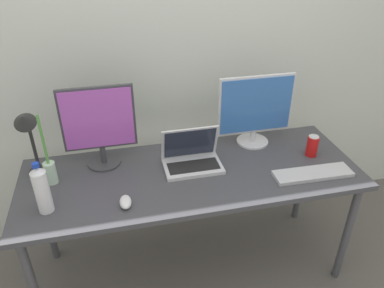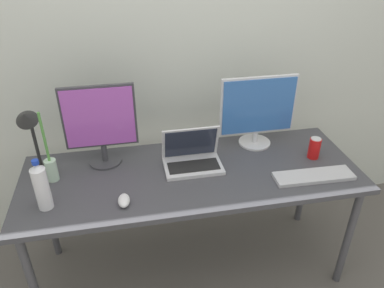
{
  "view_description": "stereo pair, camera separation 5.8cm",
  "coord_description": "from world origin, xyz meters",
  "px_view_note": "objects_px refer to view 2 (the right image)",
  "views": [
    {
      "loc": [
        -0.38,
        -1.64,
        1.93
      ],
      "look_at": [
        0.0,
        0.0,
        0.92
      ],
      "focal_mm": 35.0,
      "sensor_mm": 36.0,
      "label": 1
    },
    {
      "loc": [
        -0.33,
        -1.65,
        1.93
      ],
      "look_at": [
        0.0,
        0.0,
        0.92
      ],
      "focal_mm": 35.0,
      "sensor_mm": 36.0,
      "label": 2
    }
  ],
  "objects_px": {
    "laptop_silver": "(192,157)",
    "monitor_center": "(258,110)",
    "soda_can_near_keyboard": "(314,148)",
    "bamboo_vase": "(51,167)",
    "water_bottle": "(41,186)",
    "work_desk": "(192,181)",
    "desk_lamp": "(30,129)",
    "mouse_by_keyboard": "(124,200)",
    "monitor_left": "(100,123)",
    "keyboard_main": "(314,176)"
  },
  "relations": [
    {
      "from": "bamboo_vase",
      "to": "water_bottle",
      "type": "bearing_deg",
      "value": -92.03
    },
    {
      "from": "monitor_left",
      "to": "bamboo_vase",
      "type": "xyz_separation_m",
      "value": [
        -0.27,
        -0.12,
        -0.17
      ]
    },
    {
      "from": "water_bottle",
      "to": "keyboard_main",
      "type": "bearing_deg",
      "value": -1.14
    },
    {
      "from": "monitor_center",
      "to": "laptop_silver",
      "type": "xyz_separation_m",
      "value": [
        -0.43,
        -0.16,
        -0.18
      ]
    },
    {
      "from": "monitor_center",
      "to": "work_desk",
      "type": "bearing_deg",
      "value": -152.56
    },
    {
      "from": "keyboard_main",
      "to": "laptop_silver",
      "type": "bearing_deg",
      "value": 159.88
    },
    {
      "from": "keyboard_main",
      "to": "work_desk",
      "type": "bearing_deg",
      "value": 165.98
    },
    {
      "from": "monitor_left",
      "to": "monitor_center",
      "type": "bearing_deg",
      "value": 2.1
    },
    {
      "from": "laptop_silver",
      "to": "monitor_center",
      "type": "bearing_deg",
      "value": 20.5
    },
    {
      "from": "work_desk",
      "to": "monitor_left",
      "type": "bearing_deg",
      "value": 157.24
    },
    {
      "from": "work_desk",
      "to": "keyboard_main",
      "type": "distance_m",
      "value": 0.66
    },
    {
      "from": "laptop_silver",
      "to": "keyboard_main",
      "type": "xyz_separation_m",
      "value": [
        0.62,
        -0.25,
        -0.04
      ]
    },
    {
      "from": "water_bottle",
      "to": "bamboo_vase",
      "type": "xyz_separation_m",
      "value": [
        0.01,
        0.23,
        -0.04
      ]
    },
    {
      "from": "laptop_silver",
      "to": "desk_lamp",
      "type": "xyz_separation_m",
      "value": [
        -0.83,
        0.08,
        0.22
      ]
    },
    {
      "from": "laptop_silver",
      "to": "soda_can_near_keyboard",
      "type": "bearing_deg",
      "value": -4.64
    },
    {
      "from": "monitor_center",
      "to": "desk_lamp",
      "type": "bearing_deg",
      "value": -176.34
    },
    {
      "from": "mouse_by_keyboard",
      "to": "soda_can_near_keyboard",
      "type": "bearing_deg",
      "value": 12.67
    },
    {
      "from": "mouse_by_keyboard",
      "to": "monitor_center",
      "type": "bearing_deg",
      "value": 29.43
    },
    {
      "from": "work_desk",
      "to": "desk_lamp",
      "type": "relative_size",
      "value": 4.53
    },
    {
      "from": "monitor_left",
      "to": "monitor_center",
      "type": "relative_size",
      "value": 1.01
    },
    {
      "from": "soda_can_near_keyboard",
      "to": "bamboo_vase",
      "type": "xyz_separation_m",
      "value": [
        -1.46,
        0.06,
        0.02
      ]
    },
    {
      "from": "water_bottle",
      "to": "soda_can_near_keyboard",
      "type": "xyz_separation_m",
      "value": [
        1.47,
        0.16,
        -0.06
      ]
    },
    {
      "from": "soda_can_near_keyboard",
      "to": "desk_lamp",
      "type": "height_order",
      "value": "desk_lamp"
    },
    {
      "from": "soda_can_near_keyboard",
      "to": "keyboard_main",
      "type": "bearing_deg",
      "value": -115.57
    },
    {
      "from": "water_bottle",
      "to": "mouse_by_keyboard",
      "type": "bearing_deg",
      "value": -7.42
    },
    {
      "from": "monitor_center",
      "to": "water_bottle",
      "type": "height_order",
      "value": "monitor_center"
    },
    {
      "from": "monitor_left",
      "to": "bamboo_vase",
      "type": "distance_m",
      "value": 0.34
    },
    {
      "from": "keyboard_main",
      "to": "monitor_left",
      "type": "bearing_deg",
      "value": 162.87
    },
    {
      "from": "monitor_left",
      "to": "keyboard_main",
      "type": "bearing_deg",
      "value": -18.73
    },
    {
      "from": "monitor_center",
      "to": "desk_lamp",
      "type": "height_order",
      "value": "monitor_center"
    },
    {
      "from": "soda_can_near_keyboard",
      "to": "bamboo_vase",
      "type": "height_order",
      "value": "bamboo_vase"
    },
    {
      "from": "mouse_by_keyboard",
      "to": "keyboard_main",
      "type": "bearing_deg",
      "value": 3.07
    },
    {
      "from": "work_desk",
      "to": "mouse_by_keyboard",
      "type": "distance_m",
      "value": 0.43
    },
    {
      "from": "monitor_left",
      "to": "laptop_silver",
      "type": "height_order",
      "value": "monitor_left"
    },
    {
      "from": "monitor_center",
      "to": "laptop_silver",
      "type": "bearing_deg",
      "value": -159.5
    },
    {
      "from": "soda_can_near_keyboard",
      "to": "desk_lamp",
      "type": "xyz_separation_m",
      "value": [
        -1.53,
        0.14,
        0.21
      ]
    },
    {
      "from": "soda_can_near_keyboard",
      "to": "mouse_by_keyboard",
      "type": "bearing_deg",
      "value": -169.22
    },
    {
      "from": "mouse_by_keyboard",
      "to": "desk_lamp",
      "type": "distance_m",
      "value": 0.61
    },
    {
      "from": "bamboo_vase",
      "to": "monitor_left",
      "type": "bearing_deg",
      "value": 23.64
    },
    {
      "from": "water_bottle",
      "to": "bamboo_vase",
      "type": "height_order",
      "value": "bamboo_vase"
    },
    {
      "from": "work_desk",
      "to": "water_bottle",
      "type": "height_order",
      "value": "water_bottle"
    },
    {
      "from": "monitor_center",
      "to": "water_bottle",
      "type": "distance_m",
      "value": 1.25
    },
    {
      "from": "water_bottle",
      "to": "soda_can_near_keyboard",
      "type": "distance_m",
      "value": 1.48
    },
    {
      "from": "laptop_silver",
      "to": "mouse_by_keyboard",
      "type": "bearing_deg",
      "value": -145.68
    },
    {
      "from": "desk_lamp",
      "to": "keyboard_main",
      "type": "bearing_deg",
      "value": -12.67
    },
    {
      "from": "monitor_left",
      "to": "laptop_silver",
      "type": "bearing_deg",
      "value": -14.73
    },
    {
      "from": "monitor_left",
      "to": "desk_lamp",
      "type": "bearing_deg",
      "value": -172.31
    },
    {
      "from": "bamboo_vase",
      "to": "desk_lamp",
      "type": "relative_size",
      "value": 0.97
    },
    {
      "from": "desk_lamp",
      "to": "bamboo_vase",
      "type": "bearing_deg",
      "value": -43.43
    },
    {
      "from": "laptop_silver",
      "to": "keyboard_main",
      "type": "relative_size",
      "value": 0.74
    }
  ]
}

